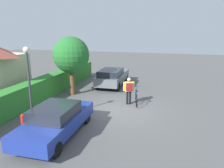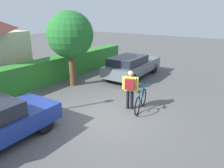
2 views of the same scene
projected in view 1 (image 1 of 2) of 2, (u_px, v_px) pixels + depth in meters
name	position (u px, v px, depth m)	size (l,w,h in m)	color
ground_plane	(119.00, 110.00, 12.21)	(60.00, 60.00, 0.00)	#525252
hedge_row	(36.00, 91.00, 13.42)	(16.40, 0.90, 1.34)	#2E7D2C
parked_car_near	(56.00, 120.00, 9.13)	(4.38, 1.82, 1.32)	navy
parked_car_far	(112.00, 76.00, 17.20)	(4.54, 1.83, 1.38)	slate
bicycle	(136.00, 98.00, 13.02)	(1.68, 0.54, 0.97)	black
person_rider	(129.00, 88.00, 12.85)	(0.46, 0.62, 1.61)	black
street_lamp	(29.00, 75.00, 9.76)	(0.28, 0.28, 3.63)	#38383D
tree_kerbside	(71.00, 55.00, 14.38)	(2.39, 2.39, 3.90)	brown
fire_hydrant	(23.00, 122.00, 9.56)	(0.20, 0.20, 0.81)	red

